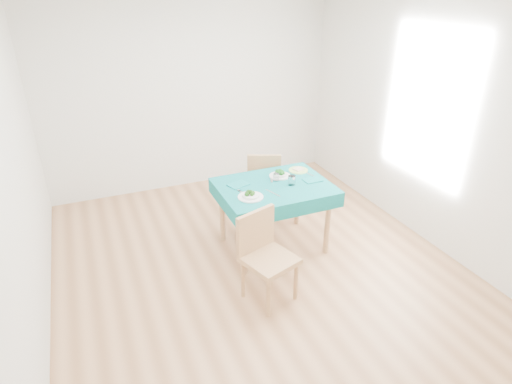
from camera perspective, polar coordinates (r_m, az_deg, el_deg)
name	(u,v)px	position (r m, az deg, el deg)	size (l,w,h in m)	color
room_shell	(256,143)	(3.95, 0.00, 6.49)	(4.02, 4.52, 2.73)	#91603C
table	(274,216)	(4.68, 2.36, -3.27)	(1.16, 0.88, 0.76)	#085C5D
chair_near	(270,250)	(3.85, 1.86, -7.75)	(0.43, 0.47, 1.07)	#A2774C
chair_far	(264,176)	(5.35, 1.08, 2.16)	(0.40, 0.44, 1.00)	#A2774C
bowl_near	(251,194)	(4.23, -0.72, -0.27)	(0.26, 0.26, 0.08)	white
bowl_far	(280,173)	(4.70, 3.20, 2.51)	(0.23, 0.23, 0.07)	white
fork_near	(243,194)	(4.32, -1.69, -0.23)	(0.02, 0.18, 0.00)	silver
knife_near	(273,193)	(4.33, 2.28, -0.12)	(0.02, 0.21, 0.00)	silver
fork_far	(272,179)	(4.63, 2.08, 1.70)	(0.02, 0.17, 0.00)	silver
knife_far	(313,176)	(4.76, 7.61, 2.14)	(0.02, 0.22, 0.00)	silver
napkin_near	(238,185)	(4.50, -2.37, 0.99)	(0.21, 0.15, 0.01)	#0C6667
napkin_far	(312,180)	(4.64, 7.54, 1.59)	(0.19, 0.13, 0.01)	#0C6667
tumbler_center	(276,177)	(4.59, 2.72, 1.99)	(0.06, 0.06, 0.08)	white
tumbler_side	(292,180)	(4.51, 4.78, 1.57)	(0.08, 0.08, 0.10)	white
side_plate	(298,170)	(4.87, 5.66, 2.91)	(0.22, 0.22, 0.01)	#B4D869
bread_slice	(298,169)	(4.87, 5.66, 3.05)	(0.10, 0.10, 0.01)	beige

